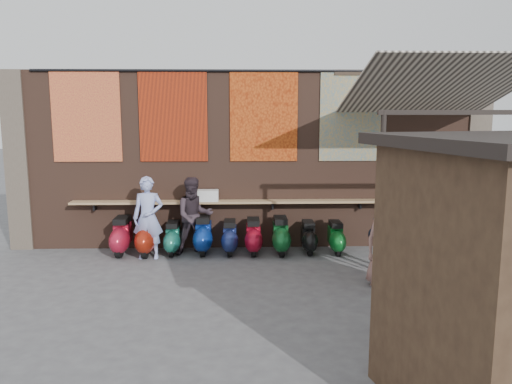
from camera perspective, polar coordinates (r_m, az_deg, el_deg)
ground at (r=9.21m, az=-0.30°, el=-10.45°), size 70.00×70.00×0.00m
brick_wall at (r=11.43m, az=-0.67°, el=3.66°), size 10.00×0.40×4.00m
pier_left at (r=12.46m, az=-25.37°, el=3.23°), size 0.50×0.50×4.00m
pier_right at (r=12.65m, az=23.63°, el=3.42°), size 0.50×0.50×4.00m
eating_counter at (r=11.19m, az=-0.63°, el=-1.12°), size 8.00×0.32×0.05m
shelf_box at (r=11.16m, az=-5.92°, el=-0.41°), size 0.62×0.27×0.25m
tapestry_redgold at (r=11.66m, az=-18.84°, el=8.21°), size 1.50×0.02×2.00m
tapestry_sun at (r=11.26m, az=-9.44°, el=8.55°), size 1.50×0.02×2.00m
tapestry_orange at (r=11.17m, az=0.90°, el=8.67°), size 1.50×0.02×2.00m
tapestry_multi at (r=11.44m, az=11.06°, el=8.51°), size 1.50×0.02×2.00m
hang_rail at (r=11.19m, az=-0.67°, el=13.69°), size 9.50×0.06×0.06m
scooter_stool_0 at (r=11.32m, az=-15.09°, el=-4.89°), size 0.39×0.86×0.82m
scooter_stool_1 at (r=11.15m, az=-12.37°, el=-4.96°), size 0.39×0.87×0.83m
scooter_stool_2 at (r=11.13m, az=-9.49°, el=-5.22°), size 0.33×0.74×0.71m
scooter_stool_3 at (r=11.08m, az=-6.03°, el=-4.91°), size 0.39×0.87×0.82m
scooter_stool_4 at (r=11.02m, az=-3.01°, el=-5.21°), size 0.34×0.76×0.72m
scooter_stool_5 at (r=10.99m, az=-0.30°, el=-5.13°), size 0.36×0.80×0.76m
scooter_stool_6 at (r=11.01m, az=2.83°, el=-5.02°), size 0.38×0.84×0.80m
scooter_stool_7 at (r=11.13m, az=6.01°, el=-5.18°), size 0.33×0.73×0.70m
scooter_stool_8 at (r=11.18m, az=9.13°, el=-5.18°), size 0.33×0.74×0.70m
diner_left at (r=10.79m, az=-12.23°, el=-2.89°), size 0.64×0.42×1.76m
diner_right at (r=10.95m, az=-7.07°, el=-2.74°), size 0.97×0.84×1.70m
shopper_navy at (r=10.04m, az=14.79°, el=-4.33°), size 1.02×0.78×1.61m
shopper_grey at (r=10.25m, az=27.06°, el=-5.03°), size 1.09×1.09×1.51m
shopper_tan at (r=9.19m, az=14.61°, el=-5.30°), size 0.96×0.79×1.69m
stall_sign at (r=6.46m, az=23.04°, el=-1.38°), size 1.17×0.34×0.50m
stall_shelf at (r=6.69m, az=22.51°, el=-9.71°), size 2.06×0.62×0.06m
awning_canvas at (r=10.29m, az=19.81°, el=11.18°), size 3.20×3.28×0.97m
awning_ledger at (r=11.81m, az=17.03°, el=12.92°), size 3.30×0.08×0.12m
awning_header at (r=8.90m, az=23.21°, el=8.37°), size 3.00×0.08×0.08m
awning_post_left at (r=8.55m, az=14.03°, el=-1.50°), size 0.09×0.09×3.10m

